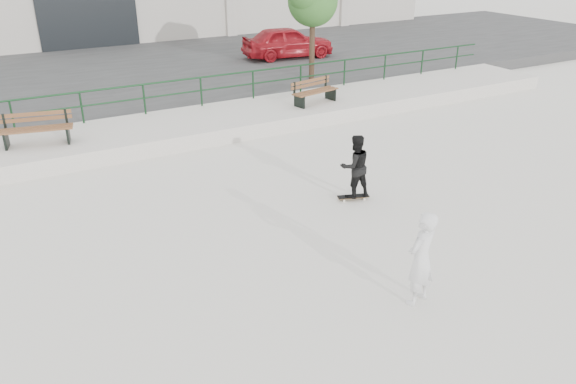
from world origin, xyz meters
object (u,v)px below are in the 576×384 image
red_car (288,42)px  standing_skater (355,166)px  seated_skater (421,259)px  bench_left (36,129)px  bench_right (314,92)px  skateboard (353,197)px

red_car → standing_skater: (-5.90, -13.84, -0.36)m
seated_skater → red_car: bearing=-129.7°
bench_left → seated_skater: (4.86, -10.62, -0.06)m
red_car → seated_skater: bearing=165.2°
bench_left → bench_right: bearing=10.5°
bench_right → seated_skater: bearing=-124.3°
bench_right → standing_skater: 6.93m
skateboard → seated_skater: (-1.48, -4.03, 0.82)m
bench_left → standing_skater: 9.14m
red_car → standing_skater: bearing=164.5°
bench_left → seated_skater: bearing=-53.4°
bench_left → standing_skater: standing_skater is taller
red_car → seated_skater: 19.33m
skateboard → bench_left: bearing=152.4°
red_car → seated_skater: red_car is taller
red_car → standing_skater: size_ratio=2.76×
skateboard → standing_skater: (0.00, 0.00, 0.81)m
bench_right → red_car: size_ratio=0.43×
standing_skater → seated_skater: bearing=77.5°
bench_right → red_car: bearing=55.3°
seated_skater → bench_left: bearing=-82.6°
red_car → skateboard: red_car is taller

